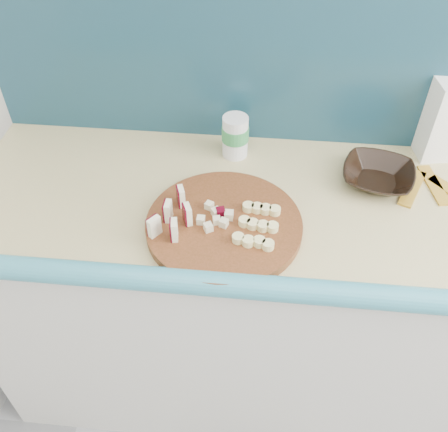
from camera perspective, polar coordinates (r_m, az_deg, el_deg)
kitchen_counter at (r=1.71m, az=13.39°, el=-9.97°), size 2.20×0.63×0.91m
backsplash at (r=1.47m, az=17.24°, el=16.07°), size 2.20×0.02×0.50m
cutting_board at (r=1.25m, az=0.00°, el=-1.05°), size 0.44×0.44×0.02m
apple_wedges at (r=1.23m, az=-5.88°, el=0.09°), size 0.09×0.15×0.05m
apple_chunks at (r=1.24m, az=-1.12°, el=-0.17°), size 0.05×0.06×0.02m
banana_slices at (r=1.23m, az=3.86°, el=-0.97°), size 0.11×0.15×0.02m
brown_bowl at (r=1.44m, az=17.18°, el=4.37°), size 0.23×0.23×0.05m
canister at (r=1.45m, az=1.29°, el=9.17°), size 0.08×0.08×0.13m
banana_peel at (r=1.48m, az=22.85°, el=2.88°), size 0.23×0.19×0.01m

